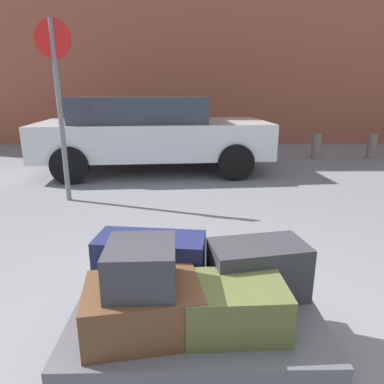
% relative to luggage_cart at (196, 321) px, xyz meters
% --- Properties ---
extents(ground_plane, '(60.00, 60.00, 0.00)m').
position_rel_luggage_cart_xyz_m(ground_plane, '(0.00, 0.00, -0.27)').
color(ground_plane, slate).
extents(luggage_cart, '(1.39, 0.89, 0.34)m').
position_rel_luggage_cart_xyz_m(luggage_cart, '(0.00, 0.00, 0.00)').
color(luggage_cart, '#4C4C51').
rests_on(luggage_cart, ground_plane).
extents(suitcase_brown_stacked_top, '(0.64, 0.50, 0.26)m').
position_rel_luggage_cart_xyz_m(suitcase_brown_stacked_top, '(-0.28, -0.15, 0.20)').
color(suitcase_brown_stacked_top, '#51331E').
rests_on(suitcase_brown_stacked_top, luggage_cart).
extents(duffel_bag_charcoal_rear_right, '(0.61, 0.41, 0.34)m').
position_rel_luggage_cart_xyz_m(duffel_bag_charcoal_rear_right, '(0.37, 0.16, 0.23)').
color(duffel_bag_charcoal_rear_right, '#2D2D33').
rests_on(duffel_bag_charcoal_rear_right, luggage_cart).
extents(suitcase_olive_center, '(0.54, 0.40, 0.25)m').
position_rel_luggage_cart_xyz_m(suitcase_olive_center, '(0.19, -0.14, 0.19)').
color(suitcase_olive_center, '#4C5128').
rests_on(suitcase_olive_center, luggage_cart).
extents(duffel_bag_navy_front_right, '(0.69, 0.37, 0.34)m').
position_rel_luggage_cart_xyz_m(duffel_bag_navy_front_right, '(-0.27, 0.26, 0.24)').
color(duffel_bag_navy_front_right, '#191E47').
rests_on(duffel_bag_navy_front_right, luggage_cart).
extents(duffel_bag_charcoal_topmost_pile, '(0.35, 0.36, 0.23)m').
position_rel_luggage_cart_xyz_m(duffel_bag_charcoal_topmost_pile, '(-0.28, -0.15, 0.44)').
color(duffel_bag_charcoal_topmost_pile, '#2D2D33').
rests_on(duffel_bag_charcoal_topmost_pile, suitcase_brown_stacked_top).
extents(parked_car, '(4.42, 2.17, 1.42)m').
position_rel_luggage_cart_xyz_m(parked_car, '(-0.72, 5.07, 0.49)').
color(parked_car, silver).
rests_on(parked_car, ground_plane).
extents(bollard_kerb_near, '(0.21, 0.21, 0.57)m').
position_rel_luggage_cart_xyz_m(bollard_kerb_near, '(2.97, 6.29, 0.01)').
color(bollard_kerb_near, '#72665B').
rests_on(bollard_kerb_near, ground_plane).
extents(bollard_kerb_mid, '(0.21, 0.21, 0.57)m').
position_rel_luggage_cart_xyz_m(bollard_kerb_mid, '(4.27, 6.29, 0.01)').
color(bollard_kerb_mid, '#72665B').
rests_on(bollard_kerb_mid, ground_plane).
extents(no_parking_sign, '(0.50, 0.11, 2.42)m').
position_rel_luggage_cart_xyz_m(no_parking_sign, '(-1.75, 3.18, 1.22)').
color(no_parking_sign, slate).
rests_on(no_parking_sign, ground_plane).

